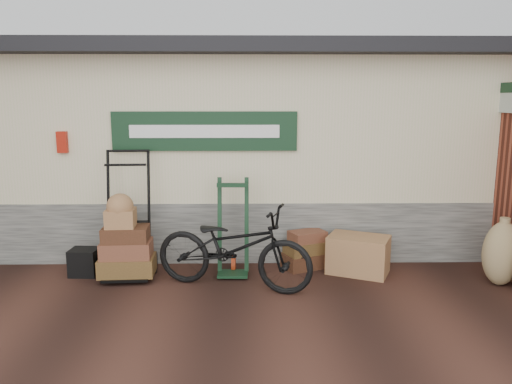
% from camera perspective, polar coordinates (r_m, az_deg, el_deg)
% --- Properties ---
extents(ground, '(80.00, 80.00, 0.00)m').
position_cam_1_polar(ground, '(6.55, -3.63, -10.91)').
color(ground, black).
rests_on(ground, ground).
extents(station_building, '(14.40, 4.10, 3.20)m').
position_cam_1_polar(station_building, '(8.86, -2.96, 5.54)').
color(station_building, '#4C4C47').
rests_on(station_building, ground).
extents(porter_trolley, '(0.91, 0.70, 1.75)m').
position_cam_1_polar(porter_trolley, '(6.98, -14.46, -2.33)').
color(porter_trolley, black).
rests_on(porter_trolley, ground).
extents(green_barrow, '(0.49, 0.42, 1.34)m').
position_cam_1_polar(green_barrow, '(6.85, -2.65, -4.03)').
color(green_barrow, black).
rests_on(green_barrow, ground).
extents(suitcase_stack, '(0.72, 0.61, 0.55)m').
position_cam_1_polar(suitcase_stack, '(7.24, 5.68, -6.52)').
color(suitcase_stack, '#3D2413').
rests_on(suitcase_stack, ground).
extents(wicker_hamper, '(0.95, 0.82, 0.53)m').
position_cam_1_polar(wicker_hamper, '(7.15, 11.61, -7.01)').
color(wicker_hamper, '#8C5E38').
rests_on(wicker_hamper, ground).
extents(black_trunk, '(0.39, 0.34, 0.37)m').
position_cam_1_polar(black_trunk, '(7.33, -19.01, -7.58)').
color(black_trunk, black).
rests_on(black_trunk, ground).
extents(bicycle, '(1.33, 2.20, 1.21)m').
position_cam_1_polar(bicycle, '(6.37, -2.61, -5.79)').
color(bicycle, black).
rests_on(bicycle, ground).
extents(burlap_sack_left, '(0.67, 0.62, 0.85)m').
position_cam_1_polar(burlap_sack_left, '(7.26, 26.29, -6.32)').
color(burlap_sack_left, olive).
rests_on(burlap_sack_left, ground).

